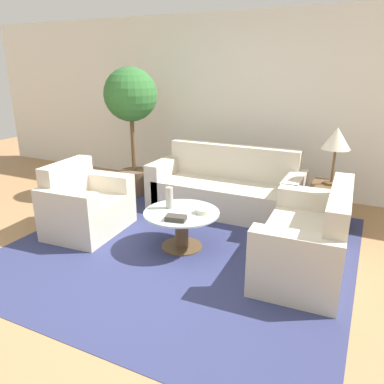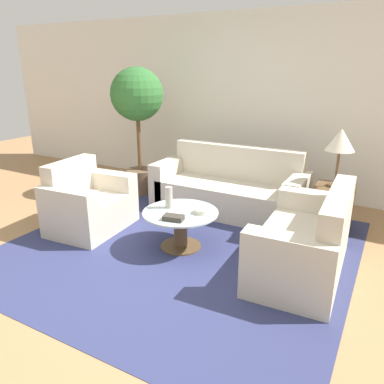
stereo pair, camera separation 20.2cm
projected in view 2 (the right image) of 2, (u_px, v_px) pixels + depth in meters
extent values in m
plane|color=#9E754C|center=(130.00, 276.00, 3.46)|extent=(14.00, 14.00, 0.00)
cube|color=white|center=(252.00, 105.00, 5.57)|extent=(10.00, 0.06, 2.60)
cube|color=navy|center=(181.00, 246.00, 4.03)|extent=(3.46, 3.34, 0.01)
cube|color=beige|center=(227.00, 198.00, 4.93)|extent=(1.79, 0.77, 0.40)
cube|color=beige|center=(237.00, 176.00, 5.10)|extent=(1.79, 0.18, 0.84)
cube|color=beige|center=(170.00, 181.00, 5.30)|extent=(0.20, 0.77, 0.61)
cube|color=beige|center=(296.00, 202.00, 4.48)|extent=(0.20, 0.77, 0.61)
cube|color=beige|center=(92.00, 213.00, 4.42)|extent=(0.76, 0.79, 0.40)
cube|color=beige|center=(72.00, 193.00, 4.46)|extent=(0.23, 0.75, 0.81)
cube|color=beige|center=(69.00, 216.00, 4.07)|extent=(0.72, 0.25, 0.61)
cube|color=beige|center=(110.00, 195.00, 4.71)|extent=(0.72, 0.25, 0.61)
cube|color=beige|center=(300.00, 251.00, 3.50)|extent=(0.78, 1.22, 0.40)
cube|color=beige|center=(334.00, 236.00, 3.32)|extent=(0.23, 1.20, 0.83)
cube|color=beige|center=(313.00, 219.00, 3.98)|extent=(0.74, 0.23, 0.61)
cube|color=beige|center=(286.00, 271.00, 2.97)|extent=(0.74, 0.23, 0.61)
cylinder|color=brown|center=(181.00, 246.00, 4.03)|extent=(0.44, 0.44, 0.02)
cylinder|color=brown|center=(181.00, 230.00, 3.97)|extent=(0.14, 0.14, 0.39)
cylinder|color=#B2C6C6|center=(180.00, 212.00, 3.90)|extent=(0.80, 0.80, 0.02)
cube|color=brown|center=(332.00, 209.00, 4.34)|extent=(0.42, 0.42, 0.55)
cylinder|color=brown|center=(335.00, 185.00, 4.24)|extent=(0.18, 0.18, 0.02)
cylinder|color=brown|center=(337.00, 168.00, 4.18)|extent=(0.03, 0.03, 0.38)
cone|color=beige|center=(341.00, 140.00, 4.08)|extent=(0.32, 0.32, 0.24)
cylinder|color=brown|center=(141.00, 181.00, 5.73)|extent=(0.43, 0.43, 0.36)
cylinder|color=brown|center=(139.00, 140.00, 5.53)|extent=(0.06, 0.06, 0.90)
sphere|color=#2D662D|center=(137.00, 94.00, 5.32)|extent=(0.76, 0.76, 0.76)
cylinder|color=#9E998E|center=(169.00, 197.00, 3.97)|extent=(0.08, 0.08, 0.23)
cylinder|color=beige|center=(201.00, 211.00, 3.85)|extent=(0.16, 0.16, 0.05)
cube|color=#38332D|center=(173.00, 218.00, 3.68)|extent=(0.22, 0.16, 0.05)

